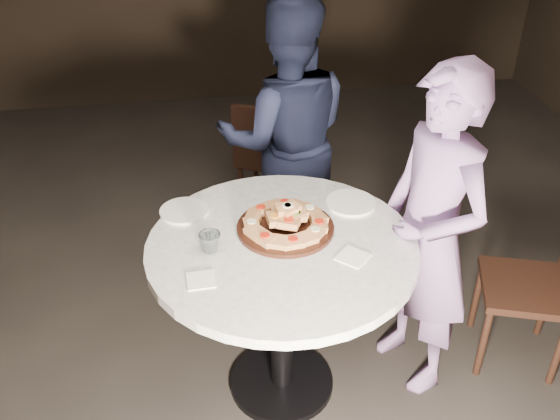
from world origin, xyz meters
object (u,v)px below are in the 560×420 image
(table, at_px, (282,273))
(diner_navy, at_px, (286,140))
(water_glass, at_px, (210,242))
(diner_teal, at_px, (430,237))
(focaccia_pile, at_px, (286,220))
(chair_right, at_px, (548,279))
(serving_board, at_px, (285,228))
(chair_far, at_px, (268,153))

(table, height_order, diner_navy, diner_navy)
(water_glass, xyz_separation_m, diner_teal, (0.95, 0.03, -0.10))
(table, xyz_separation_m, water_glass, (-0.29, -0.00, 0.20))
(water_glass, xyz_separation_m, diner_navy, (0.48, 1.02, -0.09))
(diner_navy, bearing_deg, focaccia_pile, 85.38)
(focaccia_pile, bearing_deg, table, -109.42)
(diner_navy, bearing_deg, chair_right, 141.32)
(diner_navy, relative_size, diner_teal, 1.02)
(serving_board, distance_m, chair_right, 1.29)
(serving_board, xyz_separation_m, chair_far, (0.12, 1.38, -0.37))
(diner_teal, bearing_deg, water_glass, -107.22)
(serving_board, xyz_separation_m, water_glass, (-0.32, -0.10, 0.03))
(focaccia_pile, height_order, chair_right, focaccia_pile)
(serving_board, bearing_deg, chair_far, 84.83)
(water_glass, bearing_deg, serving_board, 16.90)
(chair_far, bearing_deg, focaccia_pile, 109.30)
(serving_board, distance_m, diner_navy, 0.94)
(chair_far, height_order, chair_right, chair_right)
(diner_navy, bearing_deg, water_glass, 69.72)
(diner_teal, bearing_deg, chair_far, -179.73)
(diner_teal, bearing_deg, chair_right, 68.52)
(table, relative_size, chair_far, 1.50)
(table, bearing_deg, chair_far, 84.00)
(serving_board, relative_size, diner_navy, 0.26)
(focaccia_pile, bearing_deg, chair_right, -4.84)
(focaccia_pile, relative_size, diner_navy, 0.23)
(chair_right, bearing_deg, diner_teal, -73.76)
(chair_right, xyz_separation_m, diner_navy, (-1.07, 1.03, 0.30))
(chair_right, bearing_deg, focaccia_pile, -75.85)
(chair_right, distance_m, diner_teal, 0.67)
(diner_navy, xyz_separation_m, diner_teal, (0.46, -1.00, -0.01))
(chair_right, distance_m, diner_navy, 1.52)
(table, xyz_separation_m, chair_far, (0.15, 1.47, -0.20))
(table, height_order, chair_right, chair_right)
(water_glass, height_order, chair_right, water_glass)
(chair_far, distance_m, diner_teal, 1.56)
(chair_far, bearing_deg, water_glass, 97.45)
(serving_board, bearing_deg, diner_teal, -6.67)
(serving_board, xyz_separation_m, focaccia_pile, (0.00, 0.00, 0.04))
(water_glass, distance_m, diner_teal, 0.95)
(water_glass, bearing_deg, focaccia_pile, 17.04)
(chair_right, height_order, diner_navy, diner_navy)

